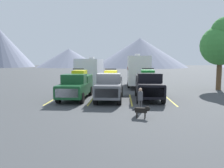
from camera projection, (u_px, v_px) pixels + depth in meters
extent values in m
plane|color=#3F4244|center=(111.00, 101.00, 18.16)|extent=(240.00, 240.00, 0.00)
cube|color=#144723|center=(76.00, 89.00, 19.18)|extent=(2.11, 5.93, 0.91)
cube|color=#144723|center=(69.00, 86.00, 17.03)|extent=(1.93, 1.69, 0.08)
cube|color=#144723|center=(74.00, 79.00, 18.57)|extent=(1.89, 1.57, 0.79)
cube|color=slate|center=(72.00, 79.00, 17.96)|extent=(1.74, 0.26, 0.59)
cube|color=#144723|center=(80.00, 78.00, 20.68)|extent=(2.00, 2.75, 0.57)
cube|color=silver|center=(67.00, 93.00, 16.29)|extent=(1.68, 0.10, 0.64)
cylinder|color=black|center=(82.00, 98.00, 17.19)|extent=(0.30, 0.85, 0.84)
cylinder|color=black|center=(58.00, 98.00, 17.31)|extent=(0.30, 0.85, 0.84)
cylinder|color=black|center=(90.00, 91.00, 21.15)|extent=(0.30, 0.85, 0.84)
cylinder|color=black|center=(71.00, 91.00, 21.28)|extent=(0.30, 0.85, 0.84)
cube|color=yellow|center=(80.00, 73.00, 20.63)|extent=(1.13, 1.76, 0.45)
cylinder|color=black|center=(83.00, 73.00, 20.01)|extent=(0.19, 0.44, 0.44)
cylinder|color=black|center=(73.00, 73.00, 20.07)|extent=(0.19, 0.44, 0.44)
cylinder|color=black|center=(86.00, 73.00, 21.19)|extent=(0.19, 0.44, 0.44)
cylinder|color=black|center=(76.00, 72.00, 21.25)|extent=(0.19, 0.44, 0.44)
cube|color=black|center=(78.00, 69.00, 20.10)|extent=(0.99, 0.10, 0.08)
cube|color=#595B60|center=(110.00, 89.00, 18.65)|extent=(2.07, 5.74, 0.93)
cube|color=#595B60|center=(107.00, 85.00, 16.56)|extent=(1.90, 1.64, 0.08)
cube|color=#595B60|center=(109.00, 79.00, 18.05)|extent=(1.86, 1.52, 0.83)
cube|color=slate|center=(108.00, 79.00, 17.45)|extent=(1.71, 0.27, 0.61)
cube|color=#595B60|center=(111.00, 79.00, 20.10)|extent=(1.96, 2.66, 0.51)
cube|color=silver|center=(106.00, 93.00, 15.85)|extent=(1.65, 0.10, 0.65)
cylinder|color=black|center=(120.00, 98.00, 16.72)|extent=(0.30, 0.95, 0.94)
cylinder|color=black|center=(96.00, 98.00, 16.84)|extent=(0.30, 0.95, 0.94)
cylinder|color=black|center=(121.00, 91.00, 20.56)|extent=(0.30, 0.95, 0.94)
cylinder|color=black|center=(102.00, 91.00, 20.68)|extent=(0.30, 0.95, 0.94)
cube|color=yellow|center=(111.00, 73.00, 20.05)|extent=(1.11, 1.70, 0.45)
cylinder|color=black|center=(116.00, 74.00, 19.45)|extent=(0.19, 0.44, 0.44)
cylinder|color=black|center=(105.00, 74.00, 19.51)|extent=(0.19, 0.44, 0.44)
cylinder|color=black|center=(116.00, 73.00, 20.59)|extent=(0.19, 0.44, 0.44)
cylinder|color=black|center=(107.00, 73.00, 20.65)|extent=(0.19, 0.44, 0.44)
cube|color=black|center=(111.00, 69.00, 19.54)|extent=(0.97, 0.10, 0.08)
cube|color=black|center=(149.00, 88.00, 18.83)|extent=(2.14, 5.30, 0.99)
cube|color=black|center=(151.00, 84.00, 16.90)|extent=(1.97, 1.51, 0.08)
cube|color=black|center=(149.00, 78.00, 18.26)|extent=(1.93, 1.41, 0.79)
cube|color=slate|center=(150.00, 78.00, 17.72)|extent=(1.78, 0.27, 0.59)
cube|color=black|center=(147.00, 78.00, 20.15)|extent=(2.03, 2.46, 0.52)
cube|color=silver|center=(152.00, 92.00, 16.25)|extent=(1.72, 0.10, 0.69)
cylinder|color=black|center=(163.00, 98.00, 17.05)|extent=(0.30, 0.90, 0.89)
cylinder|color=black|center=(138.00, 98.00, 17.17)|extent=(0.30, 0.90, 0.89)
cylinder|color=black|center=(157.00, 91.00, 20.59)|extent=(0.30, 0.90, 0.89)
cylinder|color=black|center=(137.00, 91.00, 20.71)|extent=(0.30, 0.90, 0.89)
cube|color=green|center=(148.00, 73.00, 20.10)|extent=(1.14, 1.57, 0.45)
cylinder|color=black|center=(153.00, 73.00, 19.55)|extent=(0.19, 0.44, 0.44)
cylinder|color=black|center=(143.00, 73.00, 19.61)|extent=(0.19, 0.44, 0.44)
cylinder|color=black|center=(152.00, 72.00, 20.60)|extent=(0.19, 0.44, 0.44)
cylinder|color=black|center=(142.00, 72.00, 20.66)|extent=(0.19, 0.44, 0.44)
cube|color=black|center=(148.00, 69.00, 19.63)|extent=(1.01, 0.10, 0.08)
cube|color=gold|center=(54.00, 99.00, 19.16)|extent=(0.12, 5.50, 0.01)
cube|color=gold|center=(92.00, 99.00, 19.02)|extent=(0.12, 5.50, 0.01)
cube|color=gold|center=(131.00, 100.00, 18.87)|extent=(0.12, 5.50, 0.01)
cube|color=gold|center=(170.00, 100.00, 18.72)|extent=(0.12, 5.50, 0.01)
cube|color=silver|center=(91.00, 71.00, 27.93)|extent=(2.57, 7.67, 2.88)
cube|color=#595960|center=(80.00, 69.00, 27.98)|extent=(0.06, 7.35, 0.24)
cube|color=silver|center=(92.00, 58.00, 28.91)|extent=(0.60, 0.70, 0.30)
cube|color=#333333|center=(85.00, 88.00, 23.71)|extent=(0.13, 1.20, 0.12)
cylinder|color=black|center=(99.00, 84.00, 27.13)|extent=(0.22, 0.76, 0.76)
cylinder|color=black|center=(80.00, 84.00, 27.25)|extent=(0.22, 0.76, 0.76)
cylinder|color=black|center=(101.00, 83.00, 28.96)|extent=(0.22, 0.76, 0.76)
cylinder|color=black|center=(83.00, 83.00, 29.07)|extent=(0.22, 0.76, 0.76)
cube|color=white|center=(138.00, 70.00, 27.40)|extent=(2.48, 7.32, 3.20)
cube|color=brown|center=(128.00, 68.00, 27.44)|extent=(0.06, 7.01, 0.24)
cube|color=silver|center=(137.00, 55.00, 28.30)|extent=(0.60, 0.70, 0.30)
cube|color=#333333|center=(140.00, 89.00, 23.37)|extent=(0.13, 1.20, 0.12)
cylinder|color=black|center=(148.00, 85.00, 26.66)|extent=(0.22, 0.76, 0.76)
cylinder|color=black|center=(128.00, 85.00, 26.77)|extent=(0.22, 0.76, 0.76)
cylinder|color=black|center=(146.00, 83.00, 28.40)|extent=(0.22, 0.76, 0.76)
cylinder|color=black|center=(128.00, 83.00, 28.51)|extent=(0.22, 0.76, 0.76)
cylinder|color=#3F3F42|center=(139.00, 107.00, 14.12)|extent=(0.12, 0.12, 0.80)
cylinder|color=#3F3F42|center=(141.00, 107.00, 14.17)|extent=(0.12, 0.12, 0.80)
cube|color=#4C4C51|center=(140.00, 96.00, 14.08)|extent=(0.28, 0.25, 0.56)
sphere|color=tan|center=(140.00, 90.00, 14.03)|extent=(0.22, 0.22, 0.22)
cylinder|color=#4C4C51|center=(138.00, 96.00, 14.04)|extent=(0.09, 0.09, 0.51)
cylinder|color=#4C4C51|center=(142.00, 96.00, 14.12)|extent=(0.09, 0.09, 0.51)
cube|color=black|center=(141.00, 110.00, 12.88)|extent=(0.70, 0.38, 0.27)
sphere|color=black|center=(147.00, 109.00, 12.77)|extent=(0.30, 0.30, 0.30)
cylinder|color=black|center=(135.00, 109.00, 12.97)|extent=(0.16, 0.07, 0.20)
cylinder|color=black|center=(145.00, 115.00, 12.92)|extent=(0.06, 0.06, 0.33)
cylinder|color=black|center=(145.00, 116.00, 12.77)|extent=(0.06, 0.06, 0.33)
cylinder|color=black|center=(137.00, 115.00, 13.05)|extent=(0.06, 0.06, 0.33)
cylinder|color=black|center=(137.00, 115.00, 12.89)|extent=(0.06, 0.06, 0.33)
cylinder|color=brown|center=(219.00, 73.00, 24.86)|extent=(0.54, 0.54, 3.79)
sphere|color=#387F38|center=(220.00, 45.00, 24.55)|extent=(4.27, 4.27, 4.27)
cone|color=gray|center=(69.00, 58.00, 102.53)|extent=(28.75, 28.75, 8.24)
cone|color=gray|center=(140.00, 53.00, 100.93)|extent=(41.42, 41.42, 12.92)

